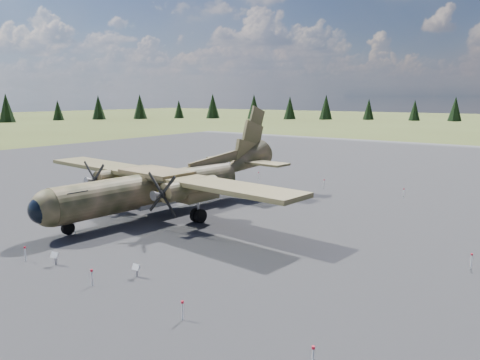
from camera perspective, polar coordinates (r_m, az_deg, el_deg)
The scene contains 7 objects.
ground at distance 34.89m, azimuth -1.47°, elevation -5.03°, with size 500.00×500.00×0.00m, color #53602A.
apron at distance 43.02m, azimuth 6.67°, elevation -2.18°, with size 120.00×120.00×0.04m, color #56565B.
transport_plane at distance 37.49m, azimuth -8.96°, elevation -0.14°, with size 26.66×24.15×8.78m.
info_placard_left at distance 27.86m, azimuth -21.64°, elevation -8.65°, with size 0.51×0.29×0.75m.
info_placard_right at distance 24.91m, azimuth -12.55°, elevation -10.48°, with size 0.45×0.21×0.70m.
barrier_fence at distance 34.98m, azimuth -2.15°, elevation -4.14°, with size 33.12×29.62×0.85m.
treeline at distance 42.70m, azimuth -5.61°, elevation 4.23°, with size 339.68×334.95×10.98m.
Camera 1 is at (20.54, -26.68, 9.14)m, focal length 35.00 mm.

